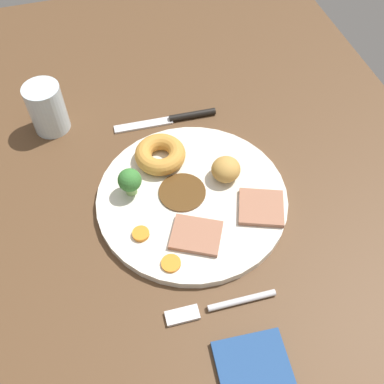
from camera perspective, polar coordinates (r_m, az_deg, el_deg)
name	(u,v)px	position (r cm, az deg, el deg)	size (l,w,h in cm)	color
dining_table	(193,187)	(75.04, 0.10, 0.67)	(120.00, 84.00, 3.60)	brown
dinner_plate	(192,198)	(70.56, 0.00, -0.82)	(29.66, 29.66, 1.40)	silver
gravy_pool	(182,192)	(70.24, -1.25, -0.02)	(7.37, 7.37, 0.30)	#563819
meat_slice_main	(261,207)	(69.06, 8.71, -1.93)	(6.69, 6.39, 0.80)	#9E664C
meat_slice_under	(196,235)	(65.65, 0.53, -5.46)	(7.11, 5.74, 0.80)	#9E664C
yorkshire_pudding	(160,154)	(73.63, -4.03, 4.76)	(8.28, 8.28, 2.75)	#C68938
roast_potato_left	(226,169)	(71.07, 4.30, 2.87)	(4.59, 4.69, 3.64)	#BC8C42
carrot_coin_front	(141,234)	(66.27, -6.48, -5.26)	(2.51, 2.51, 0.65)	orange
carrot_coin_back	(171,263)	(63.72, -2.67, -8.97)	(2.79, 2.79, 0.44)	orange
broccoli_floret	(130,181)	(68.91, -7.85, 1.39)	(3.65, 3.65, 4.78)	#8CB766
fork	(218,306)	(62.45, 3.24, -14.21)	(2.15, 15.29, 0.90)	silver
knife	(175,119)	(82.44, -2.22, 9.24)	(2.23, 18.54, 1.20)	black
water_glass	(47,108)	(82.27, -17.83, 10.02)	(6.22, 6.22, 8.93)	silver
folded_napkin	(257,379)	(60.01, 8.18, -22.36)	(11.00, 9.00, 0.80)	navy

